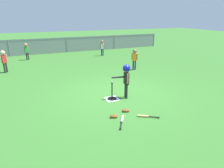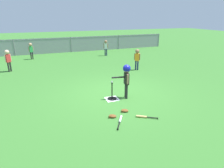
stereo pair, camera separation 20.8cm
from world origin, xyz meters
TOP-DOWN VIEW (x-y plane):
  - ground_plane at (0.00, 0.00)m, footprint 60.00×60.00m
  - home_plate at (-0.32, -0.45)m, footprint 0.44×0.44m
  - batting_tee at (-0.32, -0.45)m, footprint 0.32×0.32m
  - baseball_on_tee at (-0.32, -0.45)m, footprint 0.07×0.07m
  - batter_child at (0.16, -0.54)m, footprint 0.64×0.34m
  - fielder_near_right at (2.03, 6.79)m, footprint 0.31×0.22m
  - fielder_deep_left at (-2.89, 7.40)m, footprint 0.30×0.21m
  - fielder_near_left at (2.27, 2.61)m, footprint 0.26×0.24m
  - fielder_deep_right at (-3.94, 4.67)m, footprint 0.28×0.24m
  - spare_bat_silver at (-0.66, -1.93)m, footprint 0.41×0.62m
  - spare_bat_wood at (0.05, -1.99)m, footprint 0.54×0.38m
  - glove_by_plate at (-0.77, -1.64)m, footprint 0.27×0.26m
  - glove_near_bats at (-0.30, -1.46)m, footprint 0.27×0.25m
  - outfield_fence at (0.00, 9.12)m, footprint 16.06×0.06m

SIDE VIEW (x-z plane):
  - ground_plane at x=0.00m, z-range 0.00..0.00m
  - home_plate at x=-0.32m, z-range 0.00..0.01m
  - spare_bat_silver at x=-0.66m, z-range 0.00..0.06m
  - spare_bat_wood at x=0.05m, z-range 0.00..0.06m
  - glove_by_plate at x=-0.77m, z-range 0.00..0.07m
  - glove_near_bats at x=-0.30m, z-range 0.00..0.07m
  - batting_tee at x=-0.32m, z-range -0.21..0.38m
  - outfield_fence at x=0.00m, z-range 0.04..1.19m
  - baseball_on_tee at x=-0.32m, z-range 0.59..0.67m
  - fielder_deep_left at x=-2.89m, z-range 0.15..1.22m
  - fielder_near_right at x=2.03m, z-range 0.16..1.25m
  - fielder_near_left at x=2.27m, z-range 0.16..1.25m
  - fielder_deep_right at x=-3.94m, z-range 0.16..1.27m
  - batter_child at x=0.16m, z-range 0.25..1.45m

